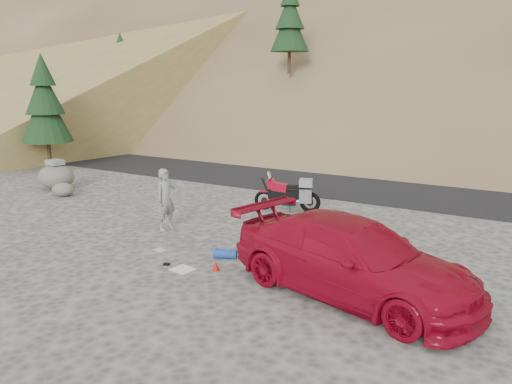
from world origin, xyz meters
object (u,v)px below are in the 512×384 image
at_px(motorcycle, 290,194).
at_px(man, 167,229).
at_px(boulder, 56,176).
at_px(red_car, 351,294).

distance_m(motorcycle, man, 3.94).
distance_m(man, boulder, 7.09).
bearing_deg(red_car, man, 90.16).
bearing_deg(red_car, motorcycle, 52.00).
xyz_separation_m(motorcycle, red_car, (3.73, -4.82, -0.51)).
height_order(man, red_car, man).
distance_m(man, red_car, 5.83).
relative_size(man, red_car, 0.34).
bearing_deg(motorcycle, red_car, -71.28).
xyz_separation_m(motorcycle, man, (-1.93, -3.40, -0.51)).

